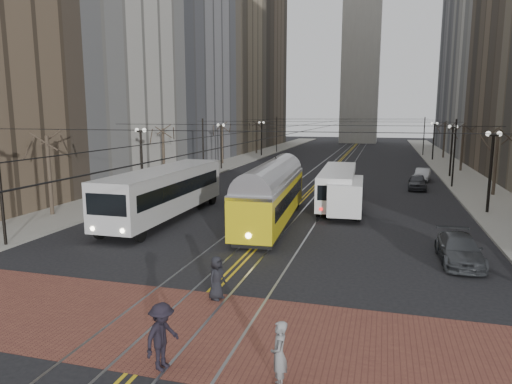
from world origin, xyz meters
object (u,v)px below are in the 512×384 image
Objects in this scene: cargo_van at (346,198)px; pedestrian_a at (217,278)px; rear_bus at (338,188)px; sedan_grey at (417,182)px; sedan_silver at (422,175)px; pedestrian_b at (279,355)px; sedan_parked at (459,249)px; streetcar at (271,199)px; pedestrian_d at (162,336)px; transit_bus at (165,194)px.

cargo_van is 16.64m from pedestrian_a.
sedan_grey is at bearing 54.96° from rear_bus.
pedestrian_b reaches higher than sedan_silver.
sedan_parked is at bearing -58.02° from cargo_van.
streetcar is at bearing -107.45° from sedan_silver.
sedan_silver is 41.92m from pedestrian_d.
cargo_van is 3.16× the size of pedestrian_b.
transit_bus is 18.48m from sedan_parked.
cargo_van reaches higher than sedan_silver.
streetcar is 5.73m from cargo_van.
transit_bus is at bearing -132.04° from sedan_grey.
sedan_silver is at bearing 60.98° from streetcar.
sedan_silver is 41.27m from pedestrian_b.
pedestrian_d is (-9.37, -12.26, 0.31)m from sedan_parked.
rear_bus is at bearing 117.98° from sedan_parked.
cargo_van reaches higher than sedan_parked.
streetcar is (7.25, 0.75, -0.14)m from transit_bus.
pedestrian_b reaches higher than sedan_grey.
cargo_van is at bearing 4.86° from pedestrian_a.
sedan_parked is 15.44m from pedestrian_d.
transit_bus reaches higher than sedan_silver.
streetcar is 12.77m from pedestrian_a.
cargo_van is (0.91, -3.35, -0.17)m from rear_bus.
cargo_van reaches higher than pedestrian_d.
pedestrian_b is at bearing -55.47° from transit_bus.
sedan_parked is (10.59, -5.45, -0.91)m from streetcar.
rear_bus is at bearing -120.45° from sedan_grey.
sedan_parked is 12.07m from pedestrian_a.
sedan_parked is at bearing 143.90° from pedestrian_b.
sedan_parked is (-0.41, -28.50, -0.00)m from sedan_silver.
pedestrian_b is at bearing -76.34° from pedestrian_d.
pedestrian_b is (4.53, -17.71, -0.65)m from streetcar.
streetcar is 7.77m from rear_bus.
sedan_parked is 2.68× the size of pedestrian_a.
pedestrian_d is (-2.38, -24.60, -0.47)m from rear_bus.
streetcar is at bearing 5.66° from transit_bus.
pedestrian_a is at bearing 16.70° from pedestrian_d.
sedan_silver is at bearing 1.48° from pedestrian_a.
sedan_silver is 2.22× the size of pedestrian_b.
pedestrian_a is (-3.55, -16.25, -0.41)m from cargo_van.
cargo_van is 2.98× the size of pedestrian_d.
cargo_van reaches higher than pedestrian_a.
rear_bus is 6.09× the size of pedestrian_b.
pedestrian_a is 0.88× the size of pedestrian_d.
pedestrian_b is (11.78, -16.96, -0.79)m from transit_bus.
rear_bus is 19.79m from pedestrian_a.
pedestrian_b is (0.94, -24.60, -0.52)m from rear_bus.
sedan_silver is at bearing 0.16° from pedestrian_d.
rear_bus reaches higher than sedan_parked.
sedan_silver is at bearing 52.26° from transit_bus.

